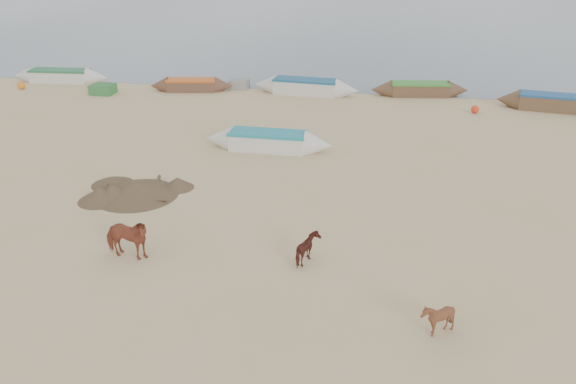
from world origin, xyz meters
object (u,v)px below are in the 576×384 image
object	(u,v)px
calf_front	(438,318)
near_canoe	(268,141)
cow_adult	(127,239)
calf_right	(309,250)

from	to	relation	value
calf_front	near_canoe	size ratio (longest dim) A/B	0.15
cow_adult	near_canoe	world-z (taller)	cow_adult
calf_front	near_canoe	world-z (taller)	calf_front
calf_front	near_canoe	xyz separation A→B (m)	(-6.91, 12.34, -0.03)
cow_adult	calf_front	bearing A→B (deg)	-96.46
cow_adult	calf_right	distance (m)	5.50
calf_right	near_canoe	xyz separation A→B (m)	(-3.32, 9.59, -0.02)
calf_right	near_canoe	size ratio (longest dim) A/B	0.15
cow_adult	near_canoe	xyz separation A→B (m)	(2.13, 10.32, -0.26)
calf_front	calf_right	size ratio (longest dim) A/B	1.02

